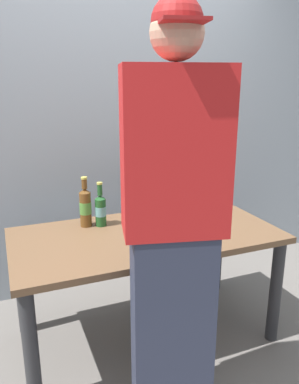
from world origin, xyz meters
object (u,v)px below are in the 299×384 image
beer_bottle_dark (101,209)px  coffee_mug (145,223)px  person_figure (173,232)px  beer_bottle_green (85,206)px  laptop (177,211)px

beer_bottle_dark → coffee_mug: beer_bottle_dark is taller
person_figure → coffee_mug: bearing=79.4°
beer_bottle_green → person_figure: size_ratio=0.17×
laptop → person_figure: bearing=-117.2°
beer_bottle_green → beer_bottle_dark: beer_bottle_green is taller
beer_bottle_green → coffee_mug: 0.38m
laptop → coffee_mug: size_ratio=2.78×
laptop → beer_bottle_green: 0.59m
person_figure → beer_bottle_green: bearing=103.2°
person_figure → coffee_mug: person_figure is taller
beer_bottle_dark → coffee_mug: bearing=-38.5°
beer_bottle_green → coffee_mug: (0.31, -0.21, -0.08)m
beer_bottle_dark → beer_bottle_green: bearing=162.8°
person_figure → laptop: bearing=62.8°
laptop → beer_bottle_green: size_ratio=1.00×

